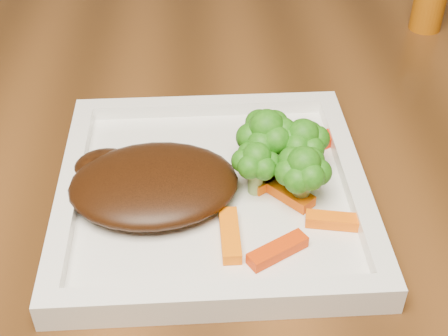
{
  "coord_description": "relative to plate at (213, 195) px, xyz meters",
  "views": [
    {
      "loc": [
        -0.5,
        -0.32,
        1.13
      ],
      "look_at": [
        -0.48,
        0.1,
        0.79
      ],
      "focal_mm": 50.0,
      "sensor_mm": 36.0,
      "label": 1
    }
  ],
  "objects": [
    {
      "name": "plate",
      "position": [
        0.0,
        0.0,
        0.0
      ],
      "size": [
        0.27,
        0.27,
        0.01
      ],
      "primitive_type": "cube",
      "color": "white",
      "rests_on": "dining_table"
    },
    {
      "name": "steak",
      "position": [
        -0.05,
        -0.01,
        0.02
      ],
      "size": [
        0.15,
        0.12,
        0.03
      ],
      "primitive_type": "ellipsoid",
      "rotation": [
        0.0,
        0.0,
        0.05
      ],
      "color": "#321707",
      "rests_on": "plate"
    },
    {
      "name": "broccoli_0",
      "position": [
        0.05,
        0.03,
        0.04
      ],
      "size": [
        0.07,
        0.07,
        0.07
      ],
      "primitive_type": null,
      "rotation": [
        0.0,
        0.0,
        0.21
      ],
      "color": "#216D12",
      "rests_on": "plate"
    },
    {
      "name": "broccoli_1",
      "position": [
        0.08,
        0.02,
        0.04
      ],
      "size": [
        0.07,
        0.07,
        0.06
      ],
      "primitive_type": null,
      "rotation": [
        0.0,
        0.0,
        0.23
      ],
      "color": "#1B6310",
      "rests_on": "plate"
    },
    {
      "name": "broccoli_2",
      "position": [
        0.08,
        -0.02,
        0.04
      ],
      "size": [
        0.07,
        0.07,
        0.06
      ],
      "primitive_type": null,
      "rotation": [
        0.0,
        0.0,
        0.43
      ],
      "color": "#166210",
      "rests_on": "plate"
    },
    {
      "name": "broccoli_3",
      "position": [
        0.04,
        -0.0,
        0.04
      ],
      "size": [
        0.06,
        0.06,
        0.06
      ],
      "primitive_type": null,
      "rotation": [
        0.0,
        0.0,
        0.36
      ],
      "color": "#225C0F",
      "rests_on": "plate"
    },
    {
      "name": "carrot_0",
      "position": [
        0.05,
        -0.08,
        0.01
      ],
      "size": [
        0.05,
        0.04,
        0.01
      ],
      "primitive_type": "cube",
      "rotation": [
        0.0,
        0.0,
        0.53
      ],
      "color": "red",
      "rests_on": "plate"
    },
    {
      "name": "carrot_1",
      "position": [
        0.1,
        -0.05,
        0.01
      ],
      "size": [
        0.05,
        0.02,
        0.01
      ],
      "primitive_type": "cube",
      "rotation": [
        0.0,
        0.0,
        -0.19
      ],
      "color": "#FD6304",
      "rests_on": "plate"
    },
    {
      "name": "carrot_2",
      "position": [
        0.01,
        -0.06,
        0.01
      ],
      "size": [
        0.02,
        0.06,
        0.01
      ],
      "primitive_type": "cube",
      "rotation": [
        0.0,
        0.0,
        1.57
      ],
      "color": "#FF6D04",
      "rests_on": "plate"
    },
    {
      "name": "carrot_3",
      "position": [
        0.1,
        0.05,
        0.01
      ],
      "size": [
        0.06,
        0.04,
        0.01
      ],
      "primitive_type": "cube",
      "rotation": [
        0.0,
        0.0,
        0.49
      ],
      "color": "red",
      "rests_on": "plate"
    },
    {
      "name": "carrot_5",
      "position": [
        0.06,
        -0.01,
        0.01
      ],
      "size": [
        0.06,
        0.06,
        0.01
      ],
      "primitive_type": "cube",
      "rotation": [
        0.0,
        0.0,
        -0.84
      ],
      "color": "#E75403",
      "rests_on": "plate"
    },
    {
      "name": "carrot_6",
      "position": [
        0.06,
        0.01,
        0.01
      ],
      "size": [
        0.05,
        0.04,
        0.01
      ],
      "primitive_type": "cube",
      "rotation": [
        0.0,
        0.0,
        0.6
      ],
      "color": "#F16203",
      "rests_on": "plate"
    }
  ]
}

